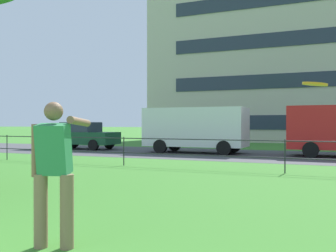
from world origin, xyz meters
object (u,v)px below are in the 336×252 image
(person_thrower, at_px, (54,169))
(frisbee, at_px, (315,84))
(panel_van_far_left, at_px, (196,127))
(car_dark_green_right, at_px, (83,135))

(person_thrower, height_order, frisbee, frisbee)
(frisbee, distance_m, panel_van_far_left, 15.04)
(person_thrower, distance_m, frisbee, 3.12)
(frisbee, xyz_separation_m, panel_van_far_left, (-6.21, 13.69, -0.62))
(car_dark_green_right, distance_m, panel_van_far_left, 6.97)
(car_dark_green_right, bearing_deg, panel_van_far_left, -1.93)
(person_thrower, height_order, panel_van_far_left, panel_van_far_left)
(person_thrower, relative_size, car_dark_green_right, 0.43)
(car_dark_green_right, bearing_deg, frisbee, -46.59)
(person_thrower, distance_m, panel_van_far_left, 15.02)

